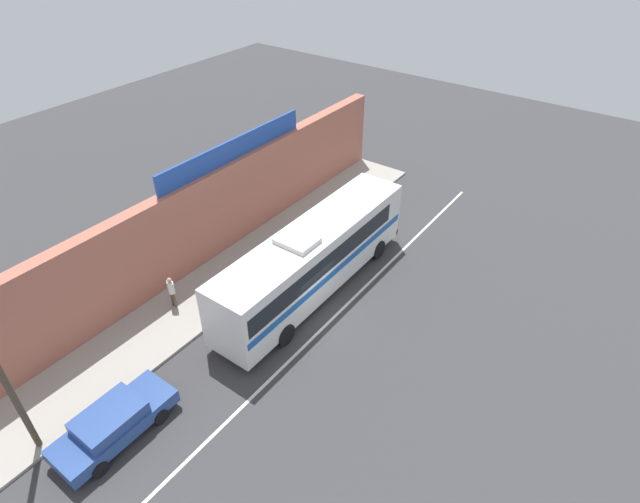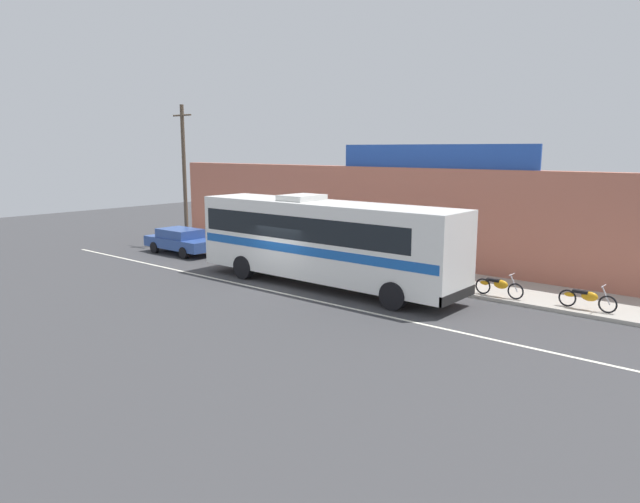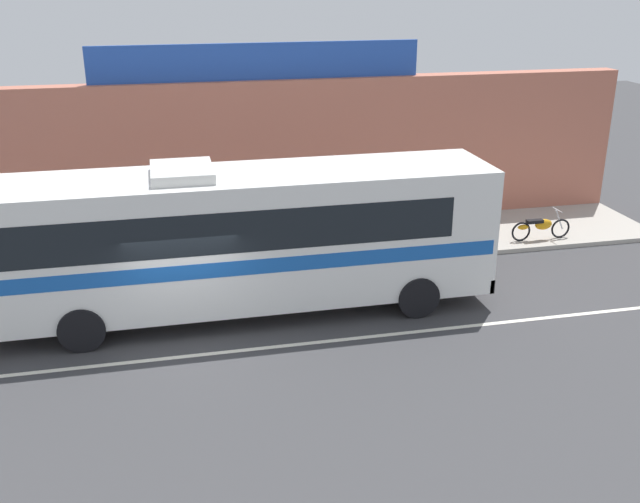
{
  "view_description": "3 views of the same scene",
  "coord_description": "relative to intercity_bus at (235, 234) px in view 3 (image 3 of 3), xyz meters",
  "views": [
    {
      "loc": [
        -14.25,
        -10.67,
        16.69
      ],
      "look_at": [
        1.97,
        1.21,
        1.99
      ],
      "focal_mm": 28.87,
      "sensor_mm": 36.0,
      "label": 1
    },
    {
      "loc": [
        16.43,
        -16.94,
        5.69
      ],
      "look_at": [
        1.4,
        0.93,
        1.52
      ],
      "focal_mm": 32.35,
      "sensor_mm": 36.0,
      "label": 2
    },
    {
      "loc": [
        -0.31,
        -15.34,
        7.98
      ],
      "look_at": [
        3.57,
        1.89,
        1.16
      ],
      "focal_mm": 41.23,
      "sensor_mm": 36.0,
      "label": 3
    }
  ],
  "objects": [
    {
      "name": "storefront_facade",
      "position": [
        -1.33,
        6.18,
        0.33
      ],
      "size": [
        30.0,
        0.7,
        4.8
      ],
      "primitive_type": "cube",
      "color": "#B26651",
      "rests_on": "ground_plane"
    },
    {
      "name": "ground_plane",
      "position": [
        -1.33,
        -1.17,
        -2.07
      ],
      "size": [
        70.0,
        70.0,
        0.0
      ],
      "primitive_type": "plane",
      "color": "#3A3A3D"
    },
    {
      "name": "motorcycle_green",
      "position": [
        6.57,
        2.58,
        -1.5
      ],
      "size": [
        1.91,
        0.56,
        0.94
      ],
      "color": "black",
      "rests_on": "sidewalk_slab"
    },
    {
      "name": "road_center_stripe",
      "position": [
        -1.33,
        -1.97,
        -2.06
      ],
      "size": [
        30.0,
        0.14,
        0.01
      ],
      "primitive_type": "cube",
      "color": "silver",
      "rests_on": "ground_plane"
    },
    {
      "name": "motorcycle_orange",
      "position": [
        9.67,
        2.81,
        -1.5
      ],
      "size": [
        1.95,
        0.56,
        0.94
      ],
      "color": "black",
      "rests_on": "sidewalk_slab"
    },
    {
      "name": "intercity_bus",
      "position": [
        0.0,
        0.0,
        0.0
      ],
      "size": [
        12.29,
        2.63,
        3.78
      ],
      "color": "white",
      "rests_on": "ground_plane"
    },
    {
      "name": "sidewalk_slab",
      "position": [
        -1.33,
        4.03,
        -2.0
      ],
      "size": [
        30.0,
        3.6,
        0.14
      ],
      "primitive_type": "cube",
      "color": "#A8A399",
      "rests_on": "ground_plane"
    },
    {
      "name": "storefront_billboard",
      "position": [
        1.54,
        6.18,
        3.28
      ],
      "size": [
        10.12,
        0.12,
        1.1
      ],
      "primitive_type": "cube",
      "color": "#234CAD",
      "rests_on": "storefront_facade"
    },
    {
      "name": "pedestrian_near_shop",
      "position": [
        -4.94,
        4.52,
        -0.94
      ],
      "size": [
        0.3,
        0.48,
        1.7
      ],
      "color": "brown",
      "rests_on": "sidewalk_slab"
    }
  ]
}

